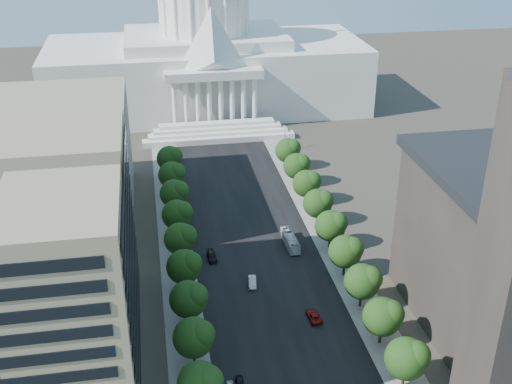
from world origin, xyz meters
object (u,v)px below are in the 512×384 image
car_red (314,316)px  city_bus (290,240)px  car_dark_a (239,383)px  car_dark_b (212,256)px  car_silver (252,282)px

car_red → city_bus: size_ratio=0.48×
city_bus → car_red: bearing=-95.1°
car_dark_a → car_red: car_red is taller
car_red → city_bus: bearing=-97.6°
car_dark_a → car_dark_b: 43.00m
car_dark_b → city_bus: size_ratio=0.48×
car_dark_a → car_silver: bearing=81.0°
city_bus → car_dark_a: bearing=-114.9°
city_bus → car_silver: bearing=-130.2°
car_dark_a → car_red: (17.88, 16.50, 0.06)m
car_dark_a → car_silver: (7.51, 30.71, 0.14)m
car_dark_a → car_dark_b: bearing=95.0°
car_dark_b → city_bus: 19.90m
car_silver → city_bus: bearing=59.4°
car_dark_a → city_bus: bearing=71.7°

